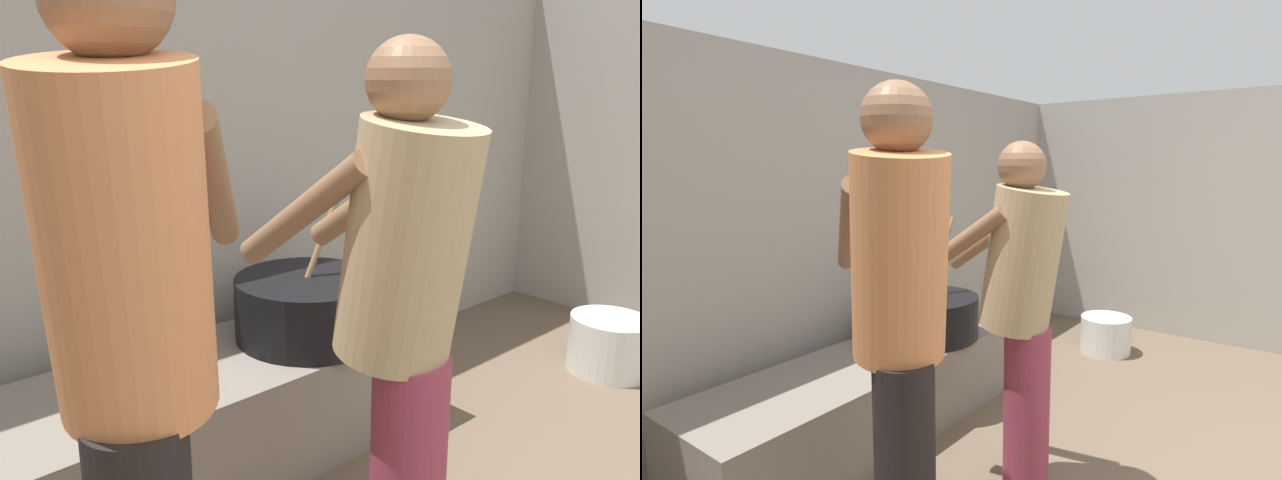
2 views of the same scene
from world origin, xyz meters
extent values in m
cube|color=#9E998E|center=(0.00, 2.60, 1.00)|extent=(5.60, 0.20, 1.99)
cube|color=slate|center=(-0.03, 2.08, 0.21)|extent=(1.94, 0.60, 0.42)
cylinder|color=black|center=(0.41, 2.04, 0.54)|extent=(0.57, 0.57, 0.24)
cylinder|color=#937047|center=(0.51, 2.04, 0.86)|extent=(0.26, 0.05, 0.51)
cylinder|color=tan|center=(0.04, 1.22, 1.03)|extent=(0.33, 0.40, 0.63)
sphere|color=brown|center=(0.04, 1.23, 1.41)|extent=(0.20, 0.20, 0.20)
cylinder|color=brown|center=(0.16, 1.46, 1.09)|extent=(0.11, 0.45, 0.34)
cylinder|color=brown|center=(-0.11, 1.43, 1.09)|extent=(0.11, 0.45, 0.34)
cylinder|color=#D17F4C|center=(-0.65, 1.27, 1.13)|extent=(0.47, 0.49, 0.68)
cylinder|color=brown|center=(-0.40, 1.38, 1.20)|extent=(0.35, 0.43, 0.37)
cylinder|color=brown|center=(-0.61, 1.54, 1.20)|extent=(0.35, 0.43, 0.37)
cylinder|color=silver|center=(1.89, 1.51, 0.14)|extent=(0.38, 0.38, 0.28)
camera|label=1|loc=(-1.12, 0.20, 1.43)|focal=36.78mm
camera|label=2|loc=(-1.80, 0.20, 1.41)|focal=28.59mm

